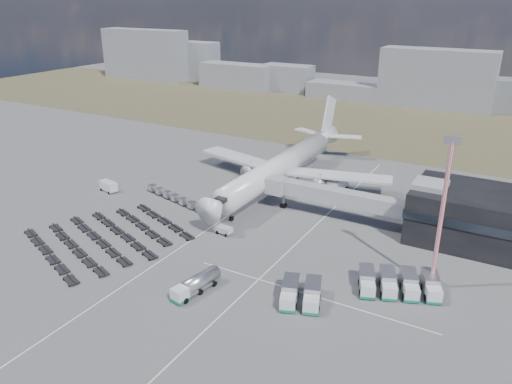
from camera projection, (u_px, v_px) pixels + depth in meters
The scene contains 16 objects.
ground at pixel (207, 238), 95.76m from camera, with size 420.00×420.00×0.00m, color #565659.
grass_strip at pixel (377, 120), 184.57m from camera, with size 420.00×90.00×0.01m, color #4B432D.
lane_markings at pixel (258, 243), 93.70m from camera, with size 47.12×110.00×0.01m.
terminal at pixel (495, 219), 91.24m from camera, with size 30.40×16.40×11.00m.
jet_bridge at pixel (326, 194), 103.08m from camera, with size 30.30×3.80×7.05m.
airliner at pixel (283, 165), 119.94m from camera, with size 51.59×64.53×17.62m.
skyline at pixel (352, 75), 221.84m from camera, with size 310.42×27.74×25.95m.
fuel_tanker at pixel (196, 284), 77.95m from camera, with size 3.80×9.28×2.91m.
pushback_tug at pixel (224, 230), 97.31m from camera, with size 3.14×1.77×1.43m, color silver.
utility_van at pixel (108, 186), 117.93m from camera, with size 4.66×2.11×2.46m, color silver.
catering_truck at pixel (338, 186), 117.72m from camera, with size 3.82×6.47×2.78m.
service_trucks_near at pixel (301, 293), 75.40m from camera, with size 7.83×8.53×2.81m.
service_trucks_far at pixel (399, 283), 78.17m from camera, with size 13.77×10.71×2.70m.
uld_row at pixel (175, 198), 112.16m from camera, with size 19.72×6.39×1.55m.
baggage_dollies at pixel (107, 236), 95.54m from camera, with size 31.31×31.62×0.79m.
floodlight_mast at pixel (441, 216), 75.07m from camera, with size 2.36×1.93×24.96m.
Camera 1 is at (50.59, -69.75, 43.77)m, focal length 35.00 mm.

